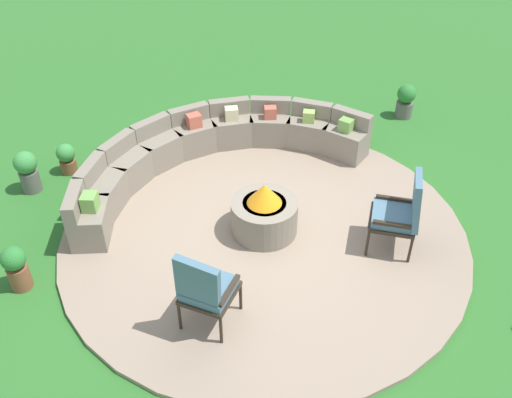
% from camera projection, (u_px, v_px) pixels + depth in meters
% --- Properties ---
extents(ground_plane, '(24.00, 24.00, 0.00)m').
position_uv_depth(ground_plane, '(264.00, 234.00, 7.40)').
color(ground_plane, '#2D6B28').
extents(patio_circle, '(5.31, 5.31, 0.06)m').
position_uv_depth(patio_circle, '(264.00, 232.00, 7.38)').
color(patio_circle, gray).
rests_on(patio_circle, ground_plane).
extents(fire_pit, '(0.87, 0.87, 0.74)m').
position_uv_depth(fire_pit, '(264.00, 213.00, 7.18)').
color(fire_pit, gray).
rests_on(fire_pit, patio_circle).
extents(curved_stone_bench, '(4.68, 2.00, 0.71)m').
position_uv_depth(curved_stone_bench, '(209.00, 150.00, 8.36)').
color(curved_stone_bench, gray).
rests_on(curved_stone_bench, patio_circle).
extents(lounge_chair_front_left, '(0.75, 0.77, 1.11)m').
position_uv_depth(lounge_chair_front_left, '(205.00, 288.00, 5.77)').
color(lounge_chair_front_left, '#2D2319').
rests_on(lounge_chair_front_left, patio_circle).
extents(lounge_chair_front_right, '(0.80, 0.82, 1.09)m').
position_uv_depth(lounge_chair_front_right, '(402.00, 211.00, 6.79)').
color(lounge_chair_front_right, '#2D2319').
rests_on(lounge_chair_front_right, patio_circle).
extents(potted_plant_0, '(0.33, 0.33, 0.64)m').
position_uv_depth(potted_plant_0, '(27.00, 170.00, 7.95)').
color(potted_plant_0, '#605B56').
rests_on(potted_plant_0, ground_plane).
extents(potted_plant_1, '(0.32, 0.32, 0.60)m').
position_uv_depth(potted_plant_1, '(406.00, 100.00, 9.70)').
color(potted_plant_1, '#605B56').
rests_on(potted_plant_1, ground_plane).
extents(potted_plant_2, '(0.28, 0.28, 0.48)m').
position_uv_depth(potted_plant_2, '(67.00, 158.00, 8.38)').
color(potted_plant_2, brown).
rests_on(potted_plant_2, ground_plane).
extents(potted_plant_3, '(0.29, 0.29, 0.60)m').
position_uv_depth(potted_plant_3, '(16.00, 267.00, 6.45)').
color(potted_plant_3, brown).
rests_on(potted_plant_3, ground_plane).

